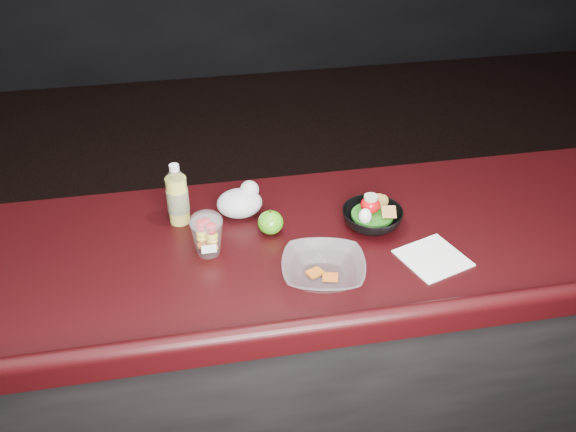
% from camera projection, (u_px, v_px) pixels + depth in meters
% --- Properties ---
extents(counter, '(4.06, 0.71, 1.02)m').
position_uv_depth(counter, '(277.00, 369.00, 2.08)').
color(counter, black).
rests_on(counter, ground).
extents(lemonade_bottle, '(0.06, 0.06, 0.19)m').
position_uv_depth(lemonade_bottle, '(178.00, 198.00, 1.83)').
color(lemonade_bottle, yellow).
rests_on(lemonade_bottle, counter).
extents(fruit_cup, '(0.09, 0.09, 0.13)m').
position_uv_depth(fruit_cup, '(207.00, 233.00, 1.72)').
color(fruit_cup, white).
rests_on(fruit_cup, counter).
extents(green_apple, '(0.07, 0.07, 0.08)m').
position_uv_depth(green_apple, '(270.00, 222.00, 1.82)').
color(green_apple, '#27770D').
rests_on(green_apple, counter).
extents(plastic_bag, '(0.13, 0.11, 0.10)m').
position_uv_depth(plastic_bag, '(241.00, 201.00, 1.89)').
color(plastic_bag, silver).
rests_on(plastic_bag, counter).
extents(snack_bowl, '(0.20, 0.20, 0.10)m').
position_uv_depth(snack_bowl, '(372.00, 217.00, 1.84)').
color(snack_bowl, black).
rests_on(snack_bowl, counter).
extents(takeout_bowl, '(0.26, 0.26, 0.05)m').
position_uv_depth(takeout_bowl, '(323.00, 270.00, 1.65)').
color(takeout_bowl, silver).
rests_on(takeout_bowl, counter).
extents(paper_napkin, '(0.20, 0.20, 0.00)m').
position_uv_depth(paper_napkin, '(433.00, 258.00, 1.73)').
color(paper_napkin, white).
rests_on(paper_napkin, counter).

